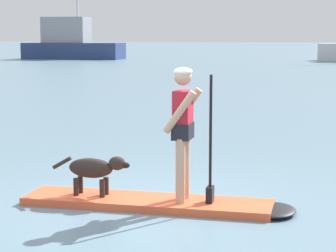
{
  "coord_description": "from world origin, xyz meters",
  "views": [
    {
      "loc": [
        2.42,
        -7.73,
        2.16
      ],
      "look_at": [
        0.0,
        1.0,
        0.9
      ],
      "focal_mm": 69.56,
      "sensor_mm": 36.0,
      "label": 1
    }
  ],
  "objects_px": {
    "paddleboard": "(164,203)",
    "moored_boat_center": "(71,43)",
    "dog": "(95,169)",
    "person_paddler": "(184,125)"
  },
  "relations": [
    {
      "from": "person_paddler",
      "to": "dog",
      "type": "bearing_deg",
      "value": -178.21
    },
    {
      "from": "person_paddler",
      "to": "dog",
      "type": "distance_m",
      "value": 1.34
    },
    {
      "from": "dog",
      "to": "moored_boat_center",
      "type": "bearing_deg",
      "value": 114.19
    },
    {
      "from": "person_paddler",
      "to": "moored_boat_center",
      "type": "xyz_separation_m",
      "value": [
        -22.74,
        47.96,
        0.36
      ]
    },
    {
      "from": "person_paddler",
      "to": "dog",
      "type": "xyz_separation_m",
      "value": [
        -1.18,
        -0.04,
        -0.62
      ]
    },
    {
      "from": "paddleboard",
      "to": "moored_boat_center",
      "type": "distance_m",
      "value": 53.0
    },
    {
      "from": "paddleboard",
      "to": "moored_boat_center",
      "type": "bearing_deg",
      "value": 115.12
    },
    {
      "from": "paddleboard",
      "to": "person_paddler",
      "type": "xyz_separation_m",
      "value": [
        0.25,
        0.01,
        1.02
      ]
    },
    {
      "from": "dog",
      "to": "person_paddler",
      "type": "bearing_deg",
      "value": 1.79
    },
    {
      "from": "dog",
      "to": "paddleboard",
      "type": "bearing_deg",
      "value": 1.79
    }
  ]
}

